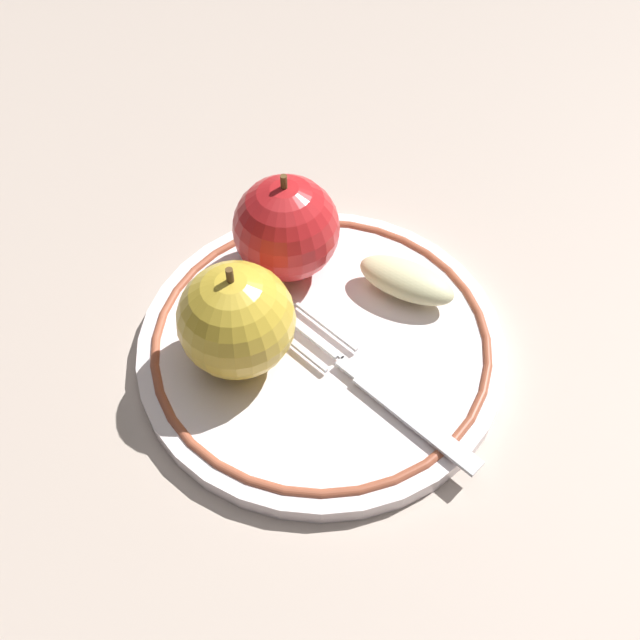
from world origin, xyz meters
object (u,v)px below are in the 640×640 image
at_px(apple_red_whole, 236,320).
at_px(apple_slice_front, 406,280).
at_px(plate, 320,345).
at_px(fork, 375,388).
at_px(apple_second_whole, 286,228).

distance_m(apple_red_whole, apple_slice_front, 0.13).
height_order(plate, apple_slice_front, apple_slice_front).
height_order(apple_red_whole, fork, apple_red_whole).
bearing_deg(plate, fork, 142.06).
bearing_deg(apple_slice_front, plate, -116.57).
xyz_separation_m(apple_second_whole, apple_slice_front, (-0.09, 0.01, -0.03)).
relative_size(apple_slice_front, fork, 0.45).
distance_m(apple_slice_front, fork, 0.09).
relative_size(plate, apple_slice_front, 3.53).
bearing_deg(fork, apple_slice_front, -62.81).
relative_size(plate, fork, 1.60).
xyz_separation_m(plate, apple_slice_front, (-0.05, -0.05, 0.02)).
distance_m(plate, apple_second_whole, 0.08).
xyz_separation_m(apple_red_whole, fork, (-0.09, 0.01, -0.04)).
bearing_deg(apple_slice_front, apple_red_whole, -125.16).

